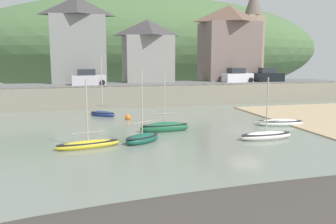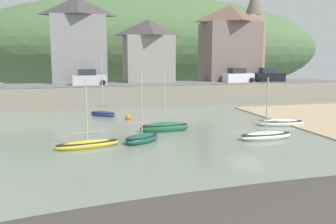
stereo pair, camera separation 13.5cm
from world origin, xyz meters
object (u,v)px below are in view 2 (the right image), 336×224
church_with_spire (254,31)px  parked_car_near_slipway (89,78)px  waterfront_building_centre (148,50)px  sailboat_blue_trim (103,113)px  mooring_buoy (128,117)px  motorboat_with_cabin (165,127)px  sailboat_nearest_shore (281,123)px  waterfront_building_right (230,42)px  parked_car_by_wall (238,76)px  waterfront_building_left (79,39)px  dinghy_open_wooden (266,136)px  sailboat_far_left (142,138)px  parked_car_end_of_row (269,76)px  sailboat_tall_mast (88,144)px

church_with_spire → parked_car_near_slipway: size_ratio=3.51×
waterfront_building_centre → church_with_spire: size_ratio=0.58×
sailboat_blue_trim → mooring_buoy: size_ratio=10.70×
waterfront_building_centre → motorboat_with_cabin: (-3.17, -22.94, -6.45)m
church_with_spire → sailboat_nearest_shore: 30.75m
mooring_buoy → parked_car_near_slipway: bearing=104.7°
waterfront_building_right → parked_car_near_slipway: waterfront_building_right is taller
waterfront_building_right → parked_car_by_wall: bearing=-97.4°
waterfront_building_left → dinghy_open_wooden: size_ratio=2.45×
sailboat_nearest_shore → church_with_spire: bearing=79.0°
sailboat_blue_trim → mooring_buoy: 3.36m
church_with_spire → dinghy_open_wooden: (-14.92, -31.39, -9.77)m
waterfront_building_centre → motorboat_with_cabin: bearing=-97.9°
dinghy_open_wooden → parked_car_near_slipway: 25.87m
church_with_spire → sailboat_far_left: bearing=-128.2°
waterfront_building_right → sailboat_blue_trim: 25.45m
waterfront_building_left → sailboat_nearest_shore: 29.38m
sailboat_far_left → parked_car_near_slipway: sailboat_far_left is taller
parked_car_by_wall → parked_car_end_of_row: 4.73m
waterfront_building_centre → waterfront_building_right: size_ratio=0.78×
sailboat_blue_trim → sailboat_tall_mast: size_ratio=1.30×
waterfront_building_right → parked_car_end_of_row: (4.15, -4.50, -4.75)m
waterfront_building_right → sailboat_far_left: waterfront_building_right is taller
parked_car_near_slipway → church_with_spire: bearing=13.8°
sailboat_tall_mast → sailboat_nearest_shore: bearing=1.6°
mooring_buoy → dinghy_open_wooden: bearing=-51.4°
waterfront_building_left → parked_car_by_wall: bearing=-12.1°
motorboat_with_cabin → waterfront_building_right: bearing=54.1°
dinghy_open_wooden → waterfront_building_left: bearing=111.7°
waterfront_building_left → sailboat_tall_mast: 27.92m
waterfront_building_right → parked_car_end_of_row: waterfront_building_right is taller
church_with_spire → sailboat_tall_mast: 42.37m
motorboat_with_cabin → sailboat_far_left: sailboat_far_left is taller
waterfront_building_centre → parked_car_by_wall: waterfront_building_centre is taller
motorboat_with_cabin → church_with_spire: bearing=49.7°
waterfront_building_centre → sailboat_blue_trim: 17.29m
sailboat_nearest_shore → parked_car_near_slipway: size_ratio=0.98×
church_with_spire → motorboat_with_cabin: (-21.35, -26.94, -9.71)m
dinghy_open_wooden → sailboat_tall_mast: 12.53m
church_with_spire → parked_car_end_of_row: size_ratio=3.48×
dinghy_open_wooden → mooring_buoy: (-8.48, 10.63, -0.08)m
sailboat_nearest_shore → mooring_buoy: 13.82m
sailboat_nearest_shore → sailboat_tall_mast: bearing=-155.7°
dinghy_open_wooden → parked_car_near_slipway: bearing=114.0°
motorboat_with_cabin → sailboat_blue_trim: bearing=114.0°
waterfront_building_centre → sailboat_far_left: waterfront_building_centre is taller
sailboat_blue_trim → parked_car_by_wall: bearing=66.8°
dinghy_open_wooden → sailboat_far_left: sailboat_far_left is taller
waterfront_building_right → sailboat_blue_trim: bearing=-144.1°
church_with_spire → parked_car_near_slipway: church_with_spire is taller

